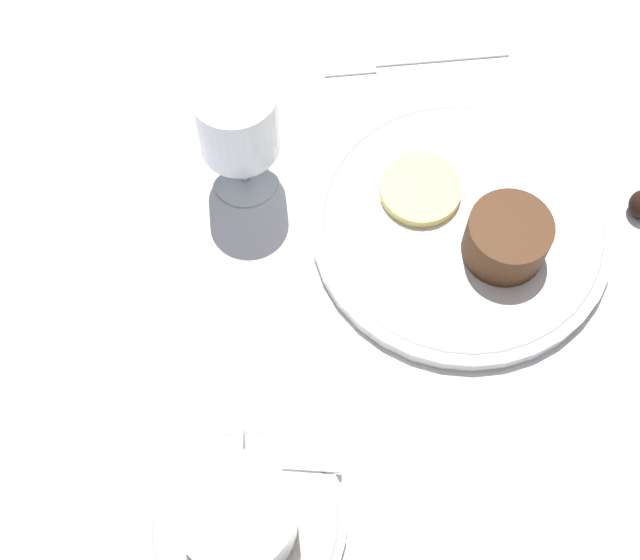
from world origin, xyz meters
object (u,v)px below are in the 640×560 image
object	(u,v)px
fork	(395,61)
coffee_cup	(238,517)
dessert_cake	(507,238)
dinner_plate	(462,225)
wine_glass	(238,124)

from	to	relation	value
fork	coffee_cup	bearing A→B (deg)	162.89
fork	dessert_cake	world-z (taller)	dessert_cake
coffee_cup	fork	bearing A→B (deg)	-17.11
dinner_plate	coffee_cup	bearing A→B (deg)	143.95
fork	dessert_cake	bearing A→B (deg)	-158.86
dinner_plate	wine_glass	world-z (taller)	wine_glass
wine_glass	dessert_cake	xyz separation A→B (m)	(-0.08, -0.22, -0.05)
coffee_cup	wine_glass	xyz separation A→B (m)	(0.30, 0.01, 0.04)
dinner_plate	fork	distance (m)	0.19
coffee_cup	fork	size ratio (longest dim) A/B	0.62
dinner_plate	dessert_cake	distance (m)	0.05
wine_glass	coffee_cup	bearing A→B (deg)	-178.93
dinner_plate	dessert_cake	bearing A→B (deg)	-130.95
coffee_cup	wine_glass	distance (m)	0.31
dinner_plate	coffee_cup	size ratio (longest dim) A/B	2.36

